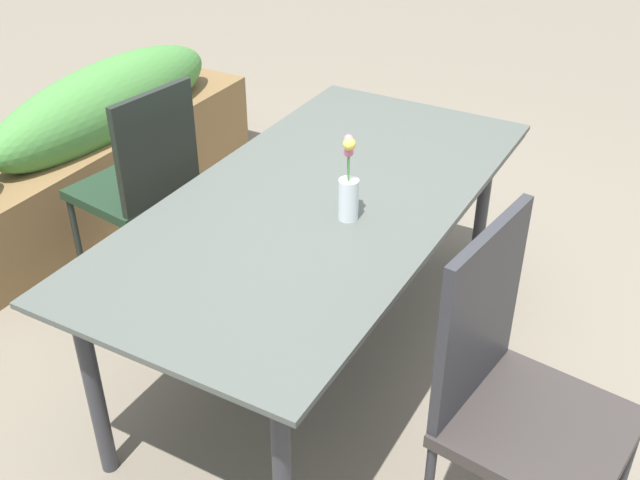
# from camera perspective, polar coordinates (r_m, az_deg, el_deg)

# --- Properties ---
(ground_plane) EXTENTS (12.00, 12.00, 0.00)m
(ground_plane) POSITION_cam_1_polar(r_m,az_deg,el_deg) (3.02, 0.74, -8.32)
(ground_plane) COLOR #756B5B
(dining_table) EXTENTS (1.86, 0.91, 0.71)m
(dining_table) POSITION_cam_1_polar(r_m,az_deg,el_deg) (2.62, -0.00, 2.17)
(dining_table) COLOR #4C514C
(dining_table) RESTS_ON ground
(chair_far_side) EXTENTS (0.46, 0.46, 0.94)m
(chair_far_side) POSITION_cam_1_polar(r_m,az_deg,el_deg) (3.14, -13.11, 4.38)
(chair_far_side) COLOR #1B3120
(chair_far_side) RESTS_ON ground
(chair_near_left) EXTENTS (0.51, 0.51, 1.00)m
(chair_near_left) POSITION_cam_1_polar(r_m,az_deg,el_deg) (2.14, 14.26, -10.61)
(chair_near_left) COLOR #36302E
(chair_near_left) RESTS_ON ground
(flower_vase) EXTENTS (0.07, 0.07, 0.29)m
(flower_vase) POSITION_cam_1_polar(r_m,az_deg,el_deg) (2.42, 2.14, 3.72)
(flower_vase) COLOR silver
(flower_vase) RESTS_ON dining_table
(planter_box) EXTENTS (3.23, 0.41, 0.73)m
(planter_box) POSITION_cam_1_polar(r_m,az_deg,el_deg) (3.60, -22.71, 2.79)
(planter_box) COLOR brown
(planter_box) RESTS_ON ground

